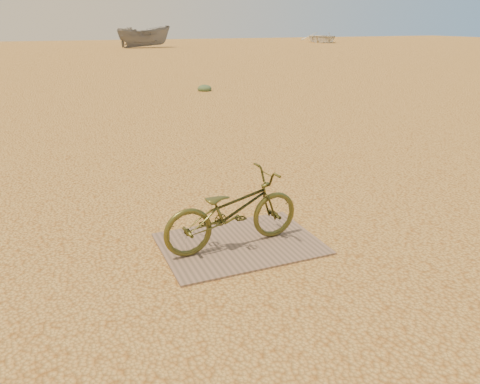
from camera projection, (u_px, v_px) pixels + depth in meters
name	position (u px, v px, depth m)	size (l,w,h in m)	color
ground	(258.00, 258.00, 4.62)	(120.00, 120.00, 0.00)	#DAAC59
plywood_board	(240.00, 244.00, 4.90)	(1.62, 1.17, 0.02)	#896A58
bicycle	(232.00, 210.00, 4.71)	(0.51, 1.48, 0.78)	#4E4E1F
boat_mid_right	(144.00, 37.00, 41.42)	(1.81, 4.81, 1.86)	slate
boat_far_right	(322.00, 37.00, 52.05)	(3.86, 5.40, 1.12)	silver
kale_b	(205.00, 91.00, 15.77)	(0.48, 0.48, 0.26)	#54744D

